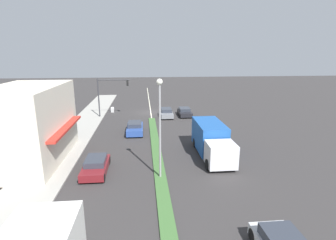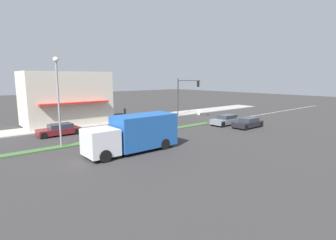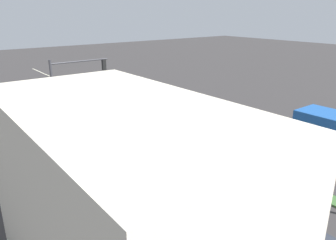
% 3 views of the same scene
% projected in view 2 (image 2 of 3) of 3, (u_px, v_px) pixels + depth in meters
% --- Properties ---
extents(ground_plane, '(160.00, 160.00, 0.00)m').
position_uv_depth(ground_plane, '(109.00, 139.00, 24.91)').
color(ground_plane, '#333030').
extents(sidewalk_right, '(4.00, 73.00, 0.12)m').
position_uv_depth(sidewalk_right, '(70.00, 126.00, 31.41)').
color(sidewalk_right, '#9E9B93').
rests_on(sidewalk_right, ground).
extents(lane_marking_center, '(0.16, 60.00, 0.01)m').
position_uv_depth(lane_marking_center, '(227.00, 120.00, 36.28)').
color(lane_marking_center, beige).
rests_on(lane_marking_center, ground).
extents(building_corner_store, '(6.07, 10.02, 6.43)m').
position_uv_depth(building_corner_store, '(67.00, 98.00, 32.57)').
color(building_corner_store, beige).
rests_on(building_corner_store, sidewalk_right).
extents(traffic_signal_main, '(4.59, 0.34, 5.60)m').
position_uv_depth(traffic_signal_main, '(184.00, 91.00, 38.79)').
color(traffic_signal_main, '#333338').
rests_on(traffic_signal_main, sidewalk_right).
extents(street_lamp, '(0.44, 0.44, 7.37)m').
position_uv_depth(street_lamp, '(58.00, 91.00, 21.36)').
color(street_lamp, gray).
rests_on(street_lamp, median_strip).
extents(pedestrian, '(0.34, 0.34, 1.65)m').
position_uv_depth(pedestrian, '(125.00, 113.00, 36.57)').
color(pedestrian, '#282D42').
rests_on(pedestrian, sidewalk_right).
extents(warning_aframe_sign, '(0.45, 0.53, 0.84)m').
position_uv_depth(warning_aframe_sign, '(199.00, 112.00, 41.20)').
color(warning_aframe_sign, silver).
rests_on(warning_aframe_sign, ground).
extents(delivery_truck, '(2.44, 7.50, 2.87)m').
position_uv_depth(delivery_truck, '(135.00, 133.00, 20.72)').
color(delivery_truck, silver).
rests_on(delivery_truck, ground).
extents(coupe_blue, '(1.86, 4.12, 1.28)m').
position_uv_depth(coupe_blue, '(156.00, 122.00, 31.06)').
color(coupe_blue, '#284793').
rests_on(coupe_blue, ground).
extents(sedan_dark, '(1.79, 3.88, 1.18)m').
position_uv_depth(sedan_dark, '(248.00, 123.00, 30.75)').
color(sedan_dark, black).
rests_on(sedan_dark, ground).
extents(suv_grey, '(1.77, 4.11, 1.25)m').
position_uv_depth(suv_grey, '(226.00, 120.00, 32.57)').
color(suv_grey, slate).
rests_on(suv_grey, ground).
extents(sedan_maroon, '(1.81, 4.06, 1.16)m').
position_uv_depth(sedan_maroon, '(59.00, 130.00, 26.71)').
color(sedan_maroon, maroon).
rests_on(sedan_maroon, ground).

